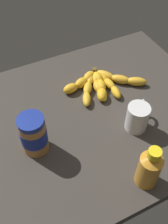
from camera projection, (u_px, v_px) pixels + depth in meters
The scene contains 5 objects.
ground_plane at pixel (87, 119), 96.70cm from camera, with size 96.30×72.84×3.51cm, color #38332D.
banana_bunch at pixel (100, 84), 103.84cm from camera, with size 31.50×18.23×3.65cm.
peanut_butter_jar at pixel (33, 134), 81.57cm from camera, with size 8.29×8.29×14.01cm.
honey_bottle at pixel (149, 168), 74.02cm from camera, with size 6.42×6.42×15.49cm.
coffee_mug at pixel (137, 117), 88.72cm from camera, with size 9.76×8.96×9.67cm.
Camera 1 is at (28.04, 54.78, 72.89)cm, focal length 43.42 mm.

